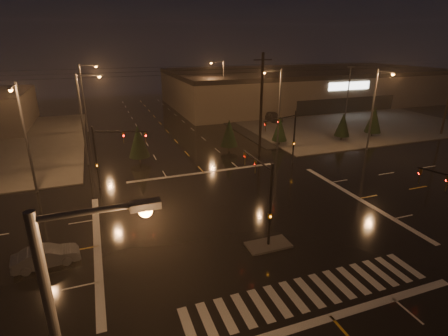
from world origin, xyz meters
The scene contains 25 objects.
ground centered at (0.00, 0.00, 0.00)m, with size 140.00×140.00×0.00m, color black.
sidewalk_ne centered at (30.00, 30.00, 0.06)m, with size 36.00×36.00×0.12m, color #45433D.
median_island centered at (0.00, -4.00, 0.07)m, with size 3.00×1.60×0.15m, color #45433D.
crosswalk centered at (0.00, -9.00, 0.01)m, with size 15.00×2.60×0.01m, color beige.
stop_bar_near centered at (0.00, -11.00, 0.01)m, with size 16.00×0.50×0.01m, color beige.
stop_bar_far centered at (0.00, 11.00, 0.01)m, with size 16.00×0.50×0.01m, color beige.
parking_lot centered at (35.00, 28.00, 0.04)m, with size 50.00×24.00×0.08m, color black.
retail_building centered at (35.00, 45.99, 3.84)m, with size 60.20×28.30×7.20m.
signal_mast_median centered at (0.00, -3.07, 3.75)m, with size 0.25×4.59×6.00m.
signal_mast_ne centered at (9.50, 10.14, 3.79)m, with size 4.84×1.86×6.00m.
signal_mast_nw centered at (-9.50, 10.14, 3.79)m, with size 4.84×1.86×6.00m.
streetlight_1 centered at (-11.18, 18.00, 5.80)m, with size 2.77×0.32×10.00m.
streetlight_2 centered at (-11.18, 34.00, 5.80)m, with size 2.77×0.32×10.00m.
streetlight_3 centered at (11.18, 16.00, 5.80)m, with size 2.77×0.32×10.00m.
streetlight_4 centered at (11.18, 36.00, 5.80)m, with size 2.77×0.32×10.00m.
streetlight_5 centered at (-16.00, 11.18, 5.80)m, with size 0.32×2.77×10.00m.
streetlight_6 centered at (22.00, 11.18, 5.80)m, with size 0.32×2.77×10.00m.
utility_pole_1 centered at (8.00, 14.00, 6.13)m, with size 2.20×0.32×12.00m.
conifer_0 centered at (12.47, 17.28, 2.25)m, with size 1.99×1.99×3.80m.
conifer_1 centered at (21.78, 16.34, 2.31)m, with size 2.06×2.06×3.92m.
conifer_2 centered at (27.28, 16.52, 2.51)m, with size 2.32×2.32×4.32m.
conifer_3 centered at (-5.89, 16.70, 2.53)m, with size 2.34×2.34×4.36m.
conifer_4 centered at (5.27, 17.18, 2.37)m, with size 2.14×2.14×4.05m.
car_parked centered at (18.63, 30.68, 0.81)m, with size 1.92×4.78×1.63m, color black.
car_crossing centered at (-13.96, -1.16, 0.64)m, with size 1.35×3.88×1.28m, color #5B5F63.
Camera 1 is at (-9.99, -22.27, 13.25)m, focal length 28.00 mm.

